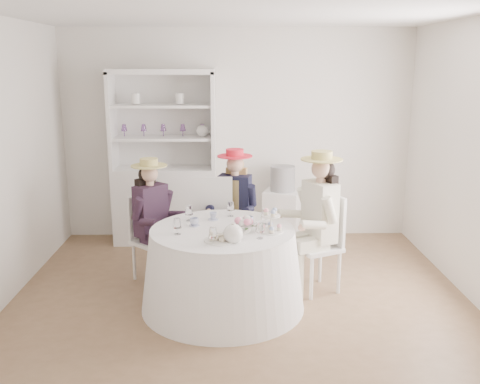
{
  "coord_description": "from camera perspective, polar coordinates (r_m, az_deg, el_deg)",
  "views": [
    {
      "loc": [
        -0.09,
        -4.92,
        2.27
      ],
      "look_at": [
        0.0,
        0.1,
        1.05
      ],
      "focal_mm": 40.0,
      "sensor_mm": 36.0,
      "label": 1
    }
  ],
  "objects": [
    {
      "name": "teacup_a",
      "position": [
        5.05,
        -4.9,
        -3.26
      ],
      "size": [
        0.11,
        0.11,
        0.07
      ],
      "primitive_type": "imported",
      "rotation": [
        0.0,
        0.0,
        0.28
      ],
      "color": "white",
      "rests_on": "tea_table"
    },
    {
      "name": "tea_table",
      "position": [
        5.08,
        -1.84,
        -8.13
      ],
      "size": [
        1.54,
        1.54,
        0.77
      ],
      "rotation": [
        0.0,
        0.0,
        0.32
      ],
      "color": "white",
      "rests_on": "ground"
    },
    {
      "name": "teacup_c",
      "position": [
        5.05,
        0.94,
        -3.14
      ],
      "size": [
        0.1,
        0.1,
        0.08
      ],
      "primitive_type": "imported",
      "rotation": [
        0.0,
        0.0,
        -0.08
      ],
      "color": "white",
      "rests_on": "tea_table"
    },
    {
      "name": "cupcake_stand",
      "position": [
        4.86,
        3.33,
        -3.38
      ],
      "size": [
        0.22,
        0.22,
        0.21
      ],
      "rotation": [
        0.0,
        0.0,
        0.12
      ],
      "color": "white",
      "rests_on": "tea_table"
    },
    {
      "name": "flower_arrangement",
      "position": [
        4.88,
        0.35,
        -3.24
      ],
      "size": [
        0.17,
        0.17,
        0.06
      ],
      "rotation": [
        0.0,
        0.0,
        0.1
      ],
      "color": "pink",
      "rests_on": "tea_table"
    },
    {
      "name": "ceiling",
      "position": [
        4.94,
        0.02,
        18.66
      ],
      "size": [
        4.5,
        4.5,
        0.0
      ],
      "primitive_type": "plane",
      "rotation": [
        3.14,
        0.0,
        0.0
      ],
      "color": "white",
      "rests_on": "wall_back"
    },
    {
      "name": "sandwich_plate",
      "position": [
        4.63,
        -2.18,
        -5.06
      ],
      "size": [
        0.27,
        0.27,
        0.06
      ],
      "rotation": [
        0.0,
        0.0,
        -0.1
      ],
      "color": "white",
      "rests_on": "tea_table"
    },
    {
      "name": "stemware_set",
      "position": [
        4.93,
        -1.88,
        -3.13
      ],
      "size": [
        0.89,
        0.93,
        0.15
      ],
      "color": "white",
      "rests_on": "tea_table"
    },
    {
      "name": "guest_mid",
      "position": [
        5.91,
        -0.59,
        -1.07
      ],
      "size": [
        0.51,
        0.55,
        1.36
      ],
      "rotation": [
        0.0,
        0.0,
        -0.25
      ],
      "color": "silver",
      "rests_on": "ground"
    },
    {
      "name": "side_table",
      "position": [
        6.93,
        4.5,
        -2.57
      ],
      "size": [
        0.54,
        0.54,
        0.68
      ],
      "primitive_type": "cube",
      "rotation": [
        0.0,
        0.0,
        -0.29
      ],
      "color": "silver",
      "rests_on": "ground"
    },
    {
      "name": "hatbox",
      "position": [
        6.8,
        4.57,
        1.44
      ],
      "size": [
        0.36,
        0.36,
        0.32
      ],
      "primitive_type": "cylinder",
      "rotation": [
        0.0,
        0.0,
        -0.15
      ],
      "color": "black",
      "rests_on": "side_table"
    },
    {
      "name": "hutch",
      "position": [
        6.9,
        -7.97,
        1.05
      ],
      "size": [
        1.4,
        0.74,
        2.19
      ],
      "rotation": [
        0.0,
        0.0,
        -0.21
      ],
      "color": "silver",
      "rests_on": "ground"
    },
    {
      "name": "spare_chair",
      "position": [
        5.91,
        -2.9,
        -2.93
      ],
      "size": [
        0.45,
        0.45,
        1.09
      ],
      "rotation": [
        0.0,
        0.0,
        3.15
      ],
      "color": "silver",
      "rests_on": "ground"
    },
    {
      "name": "flower_bowl",
      "position": [
        4.91,
        0.49,
        -3.81
      ],
      "size": [
        0.21,
        0.21,
        0.05
      ],
      "primitive_type": "imported",
      "rotation": [
        0.0,
        0.0,
        0.04
      ],
      "color": "white",
      "rests_on": "tea_table"
    },
    {
      "name": "wall_front",
      "position": [
        3.06,
        0.73,
        -3.85
      ],
      "size": [
        4.5,
        0.0,
        4.5
      ],
      "primitive_type": "plane",
      "rotation": [
        -1.57,
        0.0,
        0.0
      ],
      "color": "silver",
      "rests_on": "ground"
    },
    {
      "name": "guest_right",
      "position": [
        5.34,
        8.27,
        -2.34
      ],
      "size": [
        0.61,
        0.55,
        1.44
      ],
      "rotation": [
        0.0,
        0.0,
        -1.13
      ],
      "color": "silver",
      "rests_on": "ground"
    },
    {
      "name": "table_teapot",
      "position": [
        4.58,
        -0.7,
        -4.46
      ],
      "size": [
        0.24,
        0.17,
        0.18
      ],
      "rotation": [
        0.0,
        0.0,
        0.2
      ],
      "color": "white",
      "rests_on": "tea_table"
    },
    {
      "name": "wall_back",
      "position": [
        6.98,
        -0.29,
        6.1
      ],
      "size": [
        4.5,
        0.0,
        4.5
      ],
      "primitive_type": "plane",
      "rotation": [
        1.57,
        0.0,
        0.0
      ],
      "color": "silver",
      "rests_on": "ground"
    },
    {
      "name": "ground",
      "position": [
        5.42,
        0.02,
        -11.11
      ],
      "size": [
        4.5,
        4.5,
        0.0
      ],
      "primitive_type": "plane",
      "color": "brown",
      "rests_on": "ground"
    },
    {
      "name": "guest_left",
      "position": [
        5.66,
        -9.33,
        -2.2
      ],
      "size": [
        0.56,
        0.55,
        1.31
      ],
      "rotation": [
        0.0,
        0.0,
        0.83
      ],
      "color": "silver",
      "rests_on": "ground"
    },
    {
      "name": "wall_right",
      "position": [
        5.52,
        24.08,
        2.88
      ],
      "size": [
        0.0,
        4.5,
        4.5
      ],
      "primitive_type": "plane",
      "rotation": [
        1.57,
        0.0,
        -1.57
      ],
      "color": "silver",
      "rests_on": "ground"
    },
    {
      "name": "teacup_b",
      "position": [
        5.23,
        -2.87,
        -2.63
      ],
      "size": [
        0.09,
        0.09,
        0.07
      ],
      "primitive_type": "imported",
      "rotation": [
        0.0,
        0.0,
        -0.24
      ],
      "color": "white",
      "rests_on": "tea_table"
    }
  ]
}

